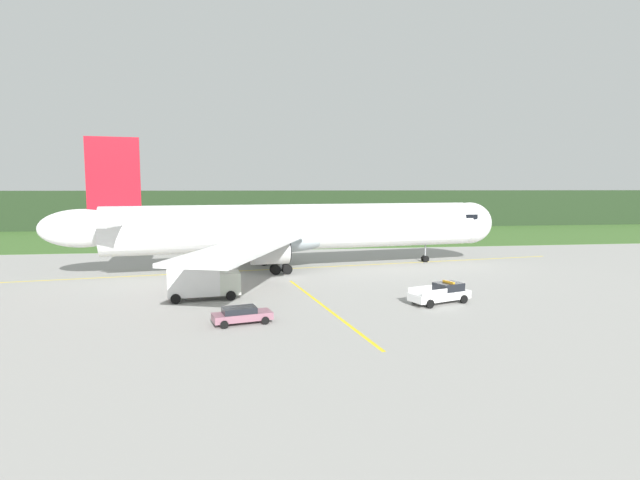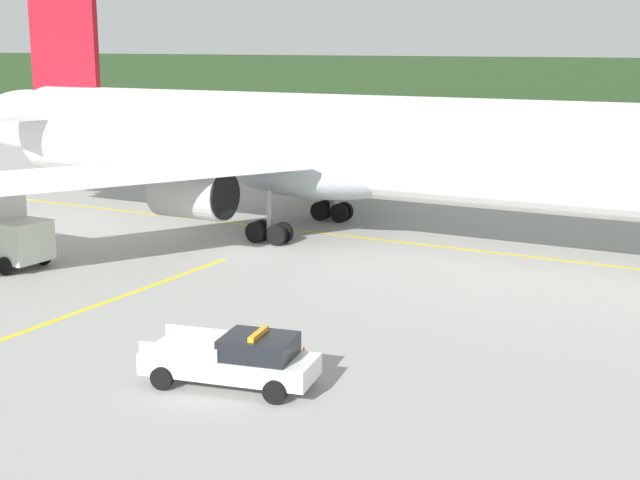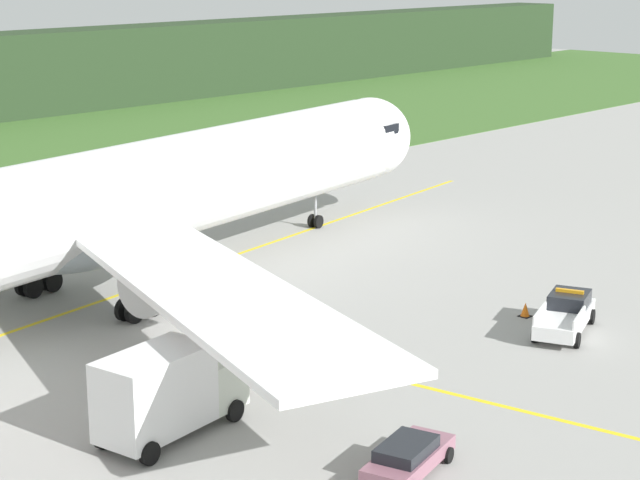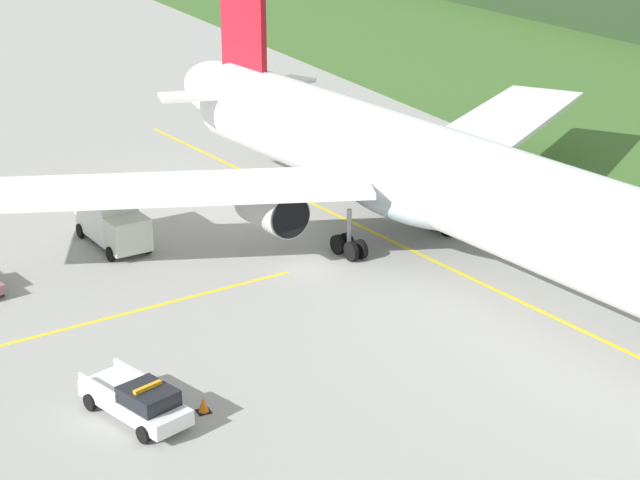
% 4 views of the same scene
% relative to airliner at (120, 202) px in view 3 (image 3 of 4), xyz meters
% --- Properties ---
extents(ground, '(320.00, 320.00, 0.00)m').
position_rel_airliner_xyz_m(ground, '(-1.54, -7.38, -5.14)').
color(ground, '#979692').
extents(taxiway_centerline_main, '(74.56, 11.76, 0.01)m').
position_rel_airliner_xyz_m(taxiway_centerline_main, '(0.63, 0.10, -5.13)').
color(taxiway_centerline_main, yellow).
rests_on(taxiway_centerline_main, ground).
extents(taxiway_centerline_spur, '(4.11, 24.84, 0.01)m').
position_rel_airliner_xyz_m(taxiway_centerline_spur, '(0.53, -20.92, -5.13)').
color(taxiway_centerline_spur, yellow).
rests_on(taxiway_centerline_spur, ground).
extents(airliner, '(57.92, 51.00, 15.96)m').
position_rel_airliner_xyz_m(airliner, '(0.00, 0.00, 0.00)').
color(airliner, white).
rests_on(airliner, ground).
extents(ops_pickup_truck, '(6.04, 3.81, 1.94)m').
position_rel_airliner_xyz_m(ops_pickup_truck, '(11.09, -21.13, -4.23)').
color(ops_pickup_truck, white).
rests_on(ops_pickup_truck, ground).
extents(catering_truck, '(6.76, 3.42, 3.75)m').
position_rel_airliner_xyz_m(catering_truck, '(-10.29, -16.51, -3.27)').
color(catering_truck, beige).
rests_on(catering_truck, ground).
extents(staff_car, '(4.72, 2.79, 1.30)m').
position_rel_airliner_xyz_m(staff_car, '(-6.52, -25.38, -4.44)').
color(staff_car, '#885767').
rests_on(staff_car, ground).
extents(apron_cone, '(0.60, 0.60, 0.76)m').
position_rel_airliner_xyz_m(apron_cone, '(11.73, -18.39, -4.77)').
color(apron_cone, black).
rests_on(apron_cone, ground).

